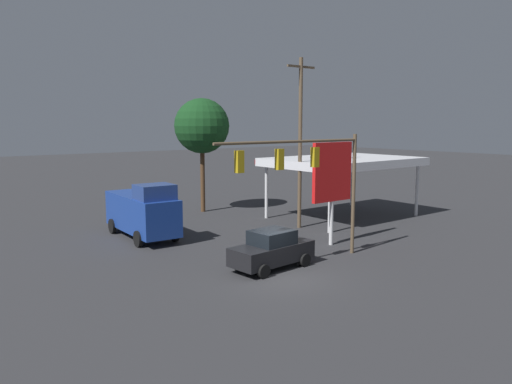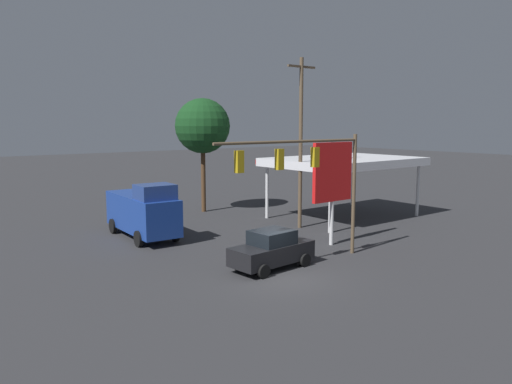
{
  "view_description": "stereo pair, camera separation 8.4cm",
  "coord_description": "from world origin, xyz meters",
  "px_view_note": "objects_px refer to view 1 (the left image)",
  "views": [
    {
      "loc": [
        14.98,
        16.94,
        7.17
      ],
      "look_at": [
        0.0,
        -2.0,
        3.82
      ],
      "focal_mm": 35.0,
      "sensor_mm": 36.0,
      "label": 1
    },
    {
      "loc": [
        14.92,
        16.99,
        7.17
      ],
      "look_at": [
        0.0,
        -2.0,
        3.82
      ],
      "focal_mm": 35.0,
      "sensor_mm": 36.0,
      "label": 2
    }
  ],
  "objects_px": {
    "price_sign": "(332,175)",
    "sedan_waiting": "(272,250)",
    "traffic_signal_assembly": "(307,168)",
    "street_tree": "(202,126)",
    "utility_pole": "(300,140)",
    "delivery_truck": "(143,211)"
  },
  "relations": [
    {
      "from": "street_tree",
      "to": "utility_pole",
      "type": "bearing_deg",
      "value": 100.94
    },
    {
      "from": "traffic_signal_assembly",
      "to": "price_sign",
      "type": "xyz_separation_m",
      "value": [
        -3.99,
        -2.02,
        -0.77
      ]
    },
    {
      "from": "price_sign",
      "to": "delivery_truck",
      "type": "distance_m",
      "value": 11.9
    },
    {
      "from": "sedan_waiting",
      "to": "delivery_truck",
      "type": "xyz_separation_m",
      "value": [
        2.07,
        -10.05,
        0.74
      ]
    },
    {
      "from": "traffic_signal_assembly",
      "to": "street_tree",
      "type": "bearing_deg",
      "value": -104.06
    },
    {
      "from": "price_sign",
      "to": "sedan_waiting",
      "type": "xyz_separation_m",
      "value": [
        5.85,
        1.52,
        -3.23
      ]
    },
    {
      "from": "sedan_waiting",
      "to": "street_tree",
      "type": "distance_m",
      "value": 17.82
    },
    {
      "from": "traffic_signal_assembly",
      "to": "utility_pole",
      "type": "height_order",
      "value": "utility_pole"
    },
    {
      "from": "price_sign",
      "to": "sedan_waiting",
      "type": "bearing_deg",
      "value": 14.53
    },
    {
      "from": "utility_pole",
      "to": "sedan_waiting",
      "type": "distance_m",
      "value": 11.18
    },
    {
      "from": "price_sign",
      "to": "street_tree",
      "type": "bearing_deg",
      "value": -90.3
    },
    {
      "from": "price_sign",
      "to": "sedan_waiting",
      "type": "relative_size",
      "value": 1.34
    },
    {
      "from": "price_sign",
      "to": "street_tree",
      "type": "relative_size",
      "value": 0.66
    },
    {
      "from": "price_sign",
      "to": "delivery_truck",
      "type": "height_order",
      "value": "price_sign"
    },
    {
      "from": "utility_pole",
      "to": "delivery_truck",
      "type": "bearing_deg",
      "value": -21.04
    },
    {
      "from": "delivery_truck",
      "to": "street_tree",
      "type": "xyz_separation_m",
      "value": [
        -8.0,
        -5.67,
        5.2
      ]
    },
    {
      "from": "utility_pole",
      "to": "street_tree",
      "type": "xyz_separation_m",
      "value": [
        1.83,
        -9.45,
        0.87
      ]
    },
    {
      "from": "delivery_truck",
      "to": "utility_pole",
      "type": "bearing_deg",
      "value": 72.33
    },
    {
      "from": "sedan_waiting",
      "to": "price_sign",
      "type": "bearing_deg",
      "value": -169.84
    },
    {
      "from": "utility_pole",
      "to": "street_tree",
      "type": "height_order",
      "value": "utility_pole"
    },
    {
      "from": "sedan_waiting",
      "to": "utility_pole",
      "type": "bearing_deg",
      "value": -145.42
    },
    {
      "from": "price_sign",
      "to": "street_tree",
      "type": "xyz_separation_m",
      "value": [
        -0.07,
        -14.2,
        2.71
      ]
    }
  ]
}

